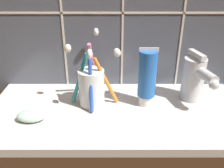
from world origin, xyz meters
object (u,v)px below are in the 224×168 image
Objects in this scene: sink_faucet at (194,78)px; toothbrush_cup at (91,85)px; toothpaste_tube at (146,77)px; soap_bar at (30,116)px.

toothbrush_cup is at bearing -101.50° from sink_faucet.
toothpaste_tube is 12.65cm from sink_faucet.
sink_faucet is (12.41, 2.14, -1.19)cm from toothpaste_tube.
soap_bar is (-13.43, -7.43, -4.17)cm from toothbrush_cup.
toothpaste_tube is at bearing -96.10° from sink_faucet.
toothbrush_cup reaches higher than soap_bar.
toothbrush_cup is 26.06cm from sink_faucet.
toothpaste_tube is 2.25× the size of soap_bar.
sink_faucet is 40.82cm from soap_bar.
toothbrush_cup reaches higher than sink_faucet.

